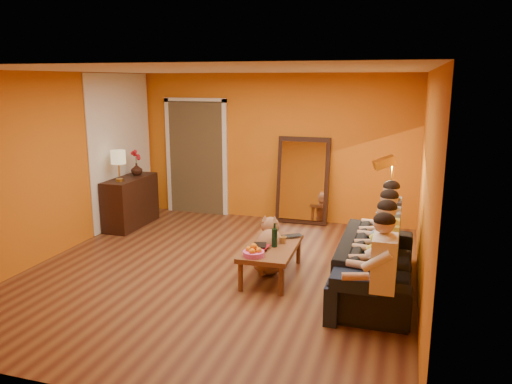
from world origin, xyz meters
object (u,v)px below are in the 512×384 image
(sofa, at_px, (376,264))
(vase, at_px, (137,169))
(mirror_frame, at_px, (303,180))
(person_mid_left, at_px, (386,254))
(table_lamp, at_px, (119,166))
(coffee_table, at_px, (272,261))
(dog, at_px, (270,245))
(wine_bottle, at_px, (275,235))
(laptop, at_px, (292,237))
(sideboard, at_px, (131,202))
(floor_lamp, at_px, (390,210))
(person_far_left, at_px, (383,272))
(person_mid_right, at_px, (389,239))
(tumbler, at_px, (283,240))
(person_far_right, at_px, (391,227))

(sofa, relative_size, vase, 10.47)
(mirror_frame, xyz_separation_m, sofa, (1.45, -2.58, -0.44))
(person_mid_left, bearing_deg, table_lamp, 159.36)
(coffee_table, relative_size, vase, 5.88)
(dog, bearing_deg, wine_bottle, -46.53)
(vase, bearing_deg, sofa, -22.38)
(coffee_table, bearing_deg, vase, 147.58)
(sofa, height_order, laptop, sofa)
(sideboard, distance_m, sofa, 4.50)
(coffee_table, distance_m, floor_lamp, 1.85)
(coffee_table, xyz_separation_m, floor_lamp, (1.41, 1.08, 0.51))
(sofa, distance_m, dog, 1.38)
(sideboard, xyz_separation_m, person_far_left, (4.37, -2.50, 0.18))
(coffee_table, height_order, person_far_left, person_far_left)
(table_lamp, distance_m, person_mid_right, 4.53)
(mirror_frame, bearing_deg, vase, -163.43)
(person_mid_left, bearing_deg, mirror_frame, 117.57)
(floor_lamp, distance_m, tumbler, 1.63)
(table_lamp, relative_size, vase, 2.46)
(wine_bottle, relative_size, tumbler, 3.31)
(coffee_table, xyz_separation_m, person_far_right, (1.44, 0.64, 0.40))
(person_mid_right, xyz_separation_m, tumbler, (-1.32, 0.03, -0.15))
(mirror_frame, xyz_separation_m, person_far_left, (1.58, -3.58, -0.15))
(sofa, xyz_separation_m, coffee_table, (-1.31, 0.01, -0.11))
(tumbler, bearing_deg, wine_bottle, -112.38)
(table_lamp, bearing_deg, sideboard, 90.00)
(sofa, bearing_deg, floor_lamp, -5.23)
(tumbler, bearing_deg, mirror_frame, 96.18)
(mirror_frame, xyz_separation_m, coffee_table, (0.14, -2.57, -0.55))
(wine_bottle, height_order, vase, vase)
(dog, distance_m, wine_bottle, 0.31)
(sofa, height_order, floor_lamp, floor_lamp)
(table_lamp, height_order, floor_lamp, floor_lamp)
(mirror_frame, height_order, sideboard, mirror_frame)
(mirror_frame, height_order, dog, mirror_frame)
(sideboard, distance_m, laptop, 3.32)
(sofa, relative_size, wine_bottle, 7.01)
(mirror_frame, distance_m, laptop, 2.26)
(person_mid_right, relative_size, tumbler, 13.01)
(sideboard, bearing_deg, laptop, -20.03)
(dog, xyz_separation_m, person_far_left, (1.50, -1.16, 0.24))
(person_far_right, bearing_deg, table_lamp, 172.88)
(dog, xyz_separation_m, vase, (-2.87, 1.58, 0.59))
(dog, height_order, laptop, dog)
(sideboard, height_order, sofa, sideboard)
(sofa, distance_m, person_mid_right, 0.34)
(person_far_left, relative_size, person_mid_right, 1.00)
(floor_lamp, bearing_deg, sofa, -111.67)
(mirror_frame, relative_size, floor_lamp, 1.06)
(table_lamp, bearing_deg, vase, 90.00)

